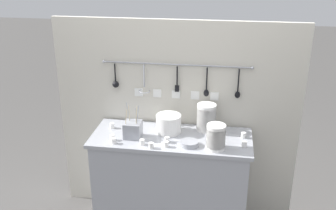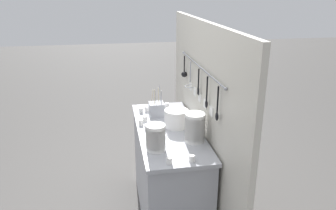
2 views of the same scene
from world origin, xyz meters
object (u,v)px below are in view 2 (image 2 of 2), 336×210
cup_by_caddy (145,119)px  cup_edge_far (169,161)px  cutlery_caddy (157,109)px  cup_mid_row (141,110)px  cup_back_left (167,105)px  cup_centre (192,158)px  plate_stack (176,118)px  cup_back_right (141,122)px  cup_front_right (146,109)px  bowl_stack_short_front (195,127)px  cup_beside_plates (147,127)px  bowl_stack_wide_centre (156,138)px  steel_mixing_bowl (155,136)px  cup_front_left (155,126)px

cup_by_caddy → cup_edge_far: bearing=6.0°
cutlery_caddy → cup_mid_row: size_ratio=6.12×
cutlery_caddy → cup_edge_far: size_ratio=6.12×
cup_by_caddy → cutlery_caddy: bearing=129.5°
cup_back_left → cup_centre: 1.09m
plate_stack → cutlery_caddy: bearing=-153.4°
cup_back_right → cup_front_right: same height
bowl_stack_short_front → cup_back_right: size_ratio=5.02×
cup_beside_plates → cup_front_right: size_ratio=1.00×
bowl_stack_wide_centre → cup_front_right: 0.81m
bowl_stack_wide_centre → cup_mid_row: (-0.79, -0.03, -0.08)m
bowl_stack_wide_centre → cup_edge_far: bowl_stack_wide_centre is taller
plate_stack → cup_back_left: size_ratio=4.48×
cup_back_left → cup_front_right: same height
cutlery_caddy → plate_stack: bearing=26.6°
cup_mid_row → cup_by_caddy: same height
bowl_stack_short_front → cup_mid_row: 0.78m
steel_mixing_bowl → cup_edge_far: 0.42m
cup_back_left → steel_mixing_bowl: bearing=-17.5°
cup_back_left → cup_front_left: size_ratio=1.00×
cup_beside_plates → cup_mid_row: 0.41m
cup_beside_plates → cup_front_left: 0.07m
bowl_stack_short_front → cup_front_right: bearing=-157.6°
bowl_stack_short_front → cup_back_right: 0.55m
cutlery_caddy → bowl_stack_wide_centre: bearing=-8.6°
bowl_stack_short_front → cup_centre: size_ratio=5.02×
steel_mixing_bowl → cup_beside_plates: cup_beside_plates is taller
cup_beside_plates → cup_centre: size_ratio=1.00×
bowl_stack_wide_centre → cup_back_right: 0.49m
cup_centre → cup_front_right: 1.04m
cup_by_caddy → bowl_stack_wide_centre: bearing=2.0°
cup_edge_far → cup_by_caddy: same height
cup_back_right → steel_mixing_bowl: bearing=16.7°
bowl_stack_short_front → cutlery_caddy: size_ratio=0.82×
cup_beside_plates → bowl_stack_short_front: bearing=50.6°
cup_edge_far → cup_by_caddy: bearing=-174.0°
bowl_stack_short_front → cup_centre: bearing=-17.6°
cup_back_left → cup_front_left: (0.50, -0.19, 0.00)m
bowl_stack_short_front → cup_edge_far: size_ratio=5.02×
cup_centre → cup_edge_far: same height
cup_edge_far → cup_front_right: size_ratio=1.00×
cup_centre → cup_edge_far: bearing=-88.8°
plate_stack → cup_back_right: size_ratio=4.48×
cup_beside_plates → cup_by_caddy: (-0.19, 0.01, 0.00)m
cup_by_caddy → cup_back_left: bearing=140.9°
cutlery_caddy → cup_mid_row: cutlery_caddy is taller
cup_mid_row → cup_front_left: (0.41, 0.08, 0.00)m
cutlery_caddy → cup_edge_far: 0.88m
cutlery_caddy → cup_back_left: (-0.21, 0.14, -0.04)m
bowl_stack_short_front → cup_edge_far: bearing=-39.6°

